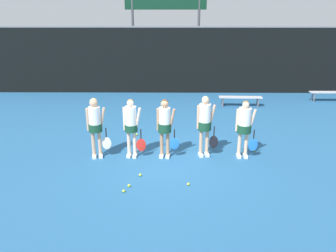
{
  "coord_description": "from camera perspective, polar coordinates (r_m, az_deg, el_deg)",
  "views": [
    {
      "loc": [
        0.09,
        -8.87,
        4.03
      ],
      "look_at": [
        0.01,
        -0.03,
        0.96
      ],
      "focal_mm": 35.0,
      "sensor_mm": 36.0,
      "label": 1
    }
  ],
  "objects": [
    {
      "name": "ground_plane",
      "position": [
        9.74,
        -0.04,
        -5.27
      ],
      "size": [
        140.0,
        140.0,
        0.0
      ],
      "primitive_type": "plane",
      "color": "#235684"
    },
    {
      "name": "fence_windscreen",
      "position": [
        17.19,
        0.25,
        11.41
      ],
      "size": [
        60.0,
        0.08,
        3.4
      ],
      "color": "black",
      "rests_on": "ground_plane"
    },
    {
      "name": "scoreboard",
      "position": [
        18.84,
        -0.41,
        20.96
      ],
      "size": [
        4.43,
        0.15,
        5.86
      ],
      "color": "#515156",
      "rests_on": "ground_plane"
    },
    {
      "name": "bench_courtside",
      "position": [
        15.15,
        12.5,
        4.78
      ],
      "size": [
        1.93,
        0.43,
        0.44
      ],
      "rotation": [
        0.0,
        0.0,
        -0.04
      ],
      "color": "#B2B2B7",
      "rests_on": "ground_plane"
    },
    {
      "name": "bench_far",
      "position": [
        17.48,
        26.66,
        5.16
      ],
      "size": [
        2.09,
        0.37,
        0.47
      ],
      "rotation": [
        0.0,
        0.0,
        -0.0
      ],
      "color": "#B2B2B7",
      "rests_on": "ground_plane"
    },
    {
      "name": "player_0",
      "position": [
        9.53,
        -12.56,
        0.57
      ],
      "size": [
        0.66,
        0.39,
        1.78
      ],
      "rotation": [
        0.0,
        0.0,
        0.2
      ],
      "color": "tan",
      "rests_on": "ground_plane"
    },
    {
      "name": "player_1",
      "position": [
        9.41,
        -6.41,
        0.39
      ],
      "size": [
        0.65,
        0.37,
        1.74
      ],
      "rotation": [
        0.0,
        0.0,
        -0.11
      ],
      "color": "beige",
      "rests_on": "ground_plane"
    },
    {
      "name": "player_2",
      "position": [
        9.32,
        -0.55,
        0.42
      ],
      "size": [
        0.65,
        0.38,
        1.74
      ],
      "rotation": [
        0.0,
        0.0,
        -0.11
      ],
      "color": "tan",
      "rests_on": "ground_plane"
    },
    {
      "name": "player_3",
      "position": [
        9.45,
        6.45,
        0.82
      ],
      "size": [
        0.65,
        0.39,
        1.81
      ],
      "rotation": [
        0.0,
        0.0,
        0.17
      ],
      "color": "tan",
      "rests_on": "ground_plane"
    },
    {
      "name": "player_4",
      "position": [
        9.57,
        13.17,
        0.26
      ],
      "size": [
        0.68,
        0.41,
        1.71
      ],
      "rotation": [
        0.0,
        0.0,
        0.0
      ],
      "color": "beige",
      "rests_on": "ground_plane"
    },
    {
      "name": "tennis_ball_0",
      "position": [
        10.37,
        14.72,
        -4.17
      ],
      "size": [
        0.07,
        0.07,
        0.07
      ],
      "primitive_type": "sphere",
      "color": "#CCE033",
      "rests_on": "ground_plane"
    },
    {
      "name": "tennis_ball_1",
      "position": [
        11.38,
        -5.47,
        -1.47
      ],
      "size": [
        0.07,
        0.07,
        0.07
      ],
      "primitive_type": "sphere",
      "color": "#CCE033",
      "rests_on": "ground_plane"
    },
    {
      "name": "tennis_ball_2",
      "position": [
        8.17,
        -6.8,
        -10.26
      ],
      "size": [
        0.07,
        0.07,
        0.07
      ],
      "primitive_type": "sphere",
      "color": "#CCE033",
      "rests_on": "ground_plane"
    },
    {
      "name": "tennis_ball_3",
      "position": [
        8.2,
        3.56,
        -10.06
      ],
      "size": [
        0.07,
        0.07,
        0.07
      ],
      "primitive_type": "sphere",
      "color": "#CCE033",
      "rests_on": "ground_plane"
    },
    {
      "name": "tennis_ball_4",
      "position": [
        8.63,
        -4.86,
        -8.48
      ],
      "size": [
        0.07,
        0.07,
        0.07
      ],
      "primitive_type": "sphere",
      "color": "#CCE033",
      "rests_on": "ground_plane"
    },
    {
      "name": "tennis_ball_5",
      "position": [
        7.97,
        -7.72,
        -11.14
      ],
      "size": [
        0.07,
        0.07,
        0.07
      ],
      "primitive_type": "sphere",
      "color": "#CCE033",
      "rests_on": "ground_plane"
    }
  ]
}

